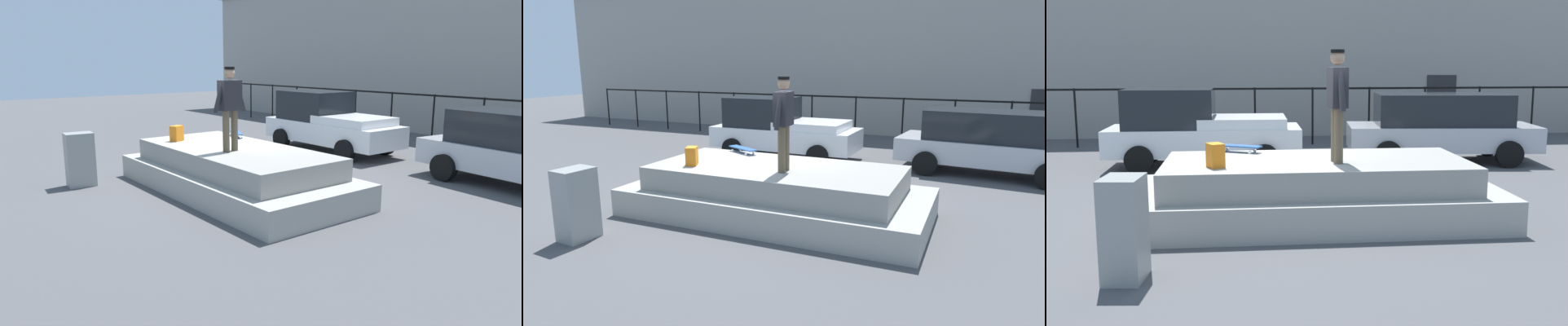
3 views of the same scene
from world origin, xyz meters
The scene contains 10 objects.
ground_plane centered at (0.00, 0.00, 0.00)m, with size 60.00×60.00×0.00m, color #4C4C4F.
concrete_ledge centered at (0.80, -0.39, 0.44)m, with size 5.81×2.72×0.97m.
skateboarder centered at (1.08, -0.68, 1.97)m, with size 0.27×0.85×1.72m.
skateboard centered at (-0.44, 0.52, 1.07)m, with size 0.82×0.55×0.12m.
backpack centered at (-0.76, -0.94, 1.15)m, with size 0.28×0.20×0.36m, color orange.
car_white_pickup_near centered at (-1.45, 4.74, 0.91)m, with size 4.53×2.02×1.86m.
car_silver_hatchback_mid centered at (4.56, 4.85, 0.90)m, with size 4.76×2.36×1.69m.
utility_box centered at (-1.74, -2.89, 0.61)m, with size 0.44×0.60×1.22m, color gray.
fence_row centered at (0.00, 8.28, 1.17)m, with size 24.06×0.06×1.71m.
warehouse_building centered at (0.00, 13.68, 3.33)m, with size 32.13×7.19×6.65m.
Camera 2 is at (4.41, -8.16, 2.95)m, focal length 31.48 mm.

